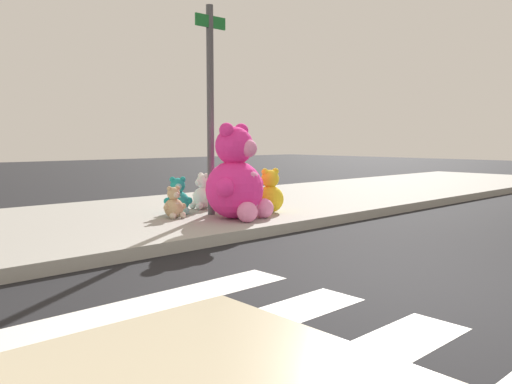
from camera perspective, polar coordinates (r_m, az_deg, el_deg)
name	(u,v)px	position (r m, az deg, el deg)	size (l,w,h in m)	color
ground_plane	(446,301)	(4.59, 20.31, -11.31)	(60.00, 60.00, 0.00)	black
sidewalk	(129,220)	(8.25, -13.91, -3.04)	(28.00, 4.40, 0.15)	#9E9B93
sign_pole	(210,105)	(8.05, -5.07, 9.55)	(0.56, 0.11, 3.20)	#4C4C51
plush_pink_large	(237,181)	(7.62, -2.14, 1.26)	(1.06, 1.00, 1.42)	#F22D93
plush_white	(203,194)	(8.78, -5.91, -0.26)	(0.42, 0.47, 0.61)	white
plush_yellow	(269,195)	(8.29, 1.49, -0.31)	(0.55, 0.50, 0.72)	yellow
plush_teal	(178,199)	(8.25, -8.64, -0.76)	(0.41, 0.42, 0.59)	teal
plush_red	(231,193)	(8.61, -2.75, -0.09)	(0.50, 0.51, 0.71)	red
plush_tan	(174,205)	(7.82, -9.06, -1.45)	(0.37, 0.33, 0.48)	tan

